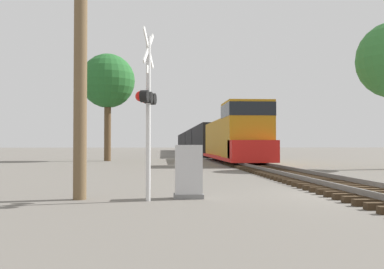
{
  "coord_description": "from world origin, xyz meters",
  "views": [
    {
      "loc": [
        -5.71,
        -12.15,
        1.42
      ],
      "look_at": [
        -4.4,
        6.66,
        1.84
      ],
      "focal_mm": 42.0,
      "sensor_mm": 36.0,
      "label": 1
    }
  ],
  "objects_px": {
    "freight_train": "(198,141)",
    "relay_cabinet": "(189,172)",
    "utility_pole": "(80,55)",
    "crossing_signal_near": "(147,102)",
    "tree_mid_background": "(108,82)"
  },
  "relations": [
    {
      "from": "crossing_signal_near",
      "to": "relay_cabinet",
      "type": "distance_m",
      "value": 2.15
    },
    {
      "from": "freight_train",
      "to": "utility_pole",
      "type": "height_order",
      "value": "utility_pole"
    },
    {
      "from": "freight_train",
      "to": "crossing_signal_near",
      "type": "height_order",
      "value": "crossing_signal_near"
    },
    {
      "from": "relay_cabinet",
      "to": "tree_mid_background",
      "type": "relative_size",
      "value": 0.15
    },
    {
      "from": "freight_train",
      "to": "utility_pole",
      "type": "distance_m",
      "value": 58.51
    },
    {
      "from": "freight_train",
      "to": "relay_cabinet",
      "type": "relative_size",
      "value": 61.64
    },
    {
      "from": "crossing_signal_near",
      "to": "relay_cabinet",
      "type": "bearing_deg",
      "value": 128.68
    },
    {
      "from": "crossing_signal_near",
      "to": "tree_mid_background",
      "type": "bearing_deg",
      "value": -157.23
    },
    {
      "from": "freight_train",
      "to": "tree_mid_background",
      "type": "xyz_separation_m",
      "value": [
        -10.32,
        -30.54,
        4.93
      ]
    },
    {
      "from": "freight_train",
      "to": "tree_mid_background",
      "type": "distance_m",
      "value": 32.61
    },
    {
      "from": "freight_train",
      "to": "relay_cabinet",
      "type": "xyz_separation_m",
      "value": [
        -4.98,
        -57.89,
        -1.25
      ]
    },
    {
      "from": "utility_pole",
      "to": "freight_train",
      "type": "bearing_deg",
      "value": 82.34
    },
    {
      "from": "relay_cabinet",
      "to": "utility_pole",
      "type": "xyz_separation_m",
      "value": [
        -2.82,
        -0.07,
        3.06
      ]
    },
    {
      "from": "utility_pole",
      "to": "tree_mid_background",
      "type": "height_order",
      "value": "tree_mid_background"
    },
    {
      "from": "freight_train",
      "to": "relay_cabinet",
      "type": "height_order",
      "value": "freight_train"
    }
  ]
}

